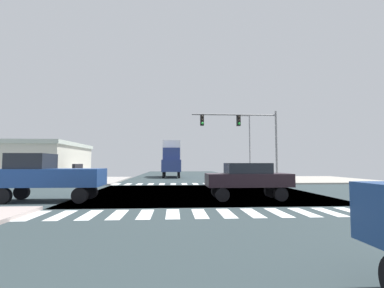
% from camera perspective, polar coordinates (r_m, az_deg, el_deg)
% --- Properties ---
extents(ground, '(90.00, 90.00, 0.05)m').
position_cam_1_polar(ground, '(17.86, 1.78, -10.08)').
color(ground, '#2B373A').
extents(sidewalk_corner_ne, '(12.00, 12.00, 0.14)m').
position_cam_1_polar(sidewalk_corner_ne, '(33.18, 22.69, -6.78)').
color(sidewalk_corner_ne, '#A09B91').
rests_on(sidewalk_corner_ne, ground).
extents(sidewalk_corner_nw, '(12.00, 12.00, 0.14)m').
position_cam_1_polar(sidewalk_corner_nw, '(31.79, -24.78, -6.86)').
color(sidewalk_corner_nw, '#999591').
rests_on(sidewalk_corner_nw, ground).
extents(crosswalk_near, '(13.50, 2.00, 0.01)m').
position_cam_1_polar(crosswalk_near, '(10.65, 4.36, -14.10)').
color(crosswalk_near, white).
rests_on(crosswalk_near, ground).
extents(crosswalk_far, '(13.50, 2.00, 0.01)m').
position_cam_1_polar(crosswalk_far, '(25.09, -0.45, -8.24)').
color(crosswalk_far, white).
rests_on(crosswalk_far, ground).
extents(traffic_signal_mast, '(8.07, 0.55, 6.79)m').
position_cam_1_polar(traffic_signal_mast, '(26.21, 10.65, 3.10)').
color(traffic_signal_mast, gray).
rests_on(traffic_signal_mast, ground).
extents(street_lamp, '(1.78, 0.32, 7.83)m').
position_cam_1_polar(street_lamp, '(34.70, 11.45, 0.78)').
color(street_lamp, gray).
rests_on(street_lamp, ground).
extents(bank_building, '(12.86, 10.60, 4.02)m').
position_cam_1_polar(bank_building, '(34.34, -31.48, -3.15)').
color(bank_building, beige).
rests_on(bank_building, ground).
extents(sedan_nearside_1, '(4.30, 1.80, 1.88)m').
position_cam_1_polar(sedan_nearside_1, '(14.71, 11.43, -6.85)').
color(sedan_nearside_1, black).
rests_on(sedan_nearside_1, ground).
extents(pickup_queued_3, '(5.10, 2.00, 2.35)m').
position_cam_1_polar(pickup_queued_3, '(15.52, -27.90, -5.67)').
color(pickup_queued_3, black).
rests_on(pickup_queued_3, ground).
extents(box_truck_trailing_1, '(2.40, 7.20, 4.85)m').
position_cam_1_polar(box_truck_trailing_1, '(37.18, -4.26, -2.89)').
color(box_truck_trailing_1, black).
rests_on(box_truck_trailing_1, ground).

